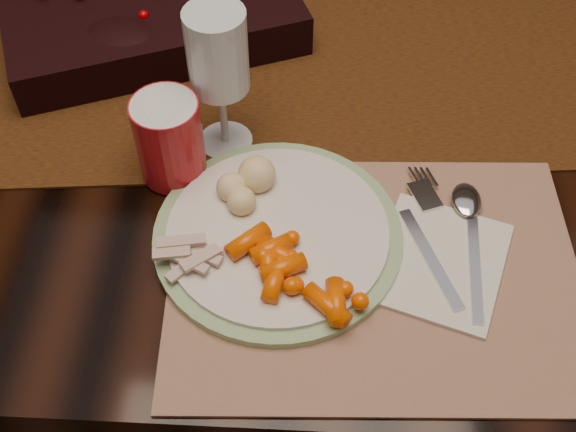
{
  "coord_description": "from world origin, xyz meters",
  "views": [
    {
      "loc": [
        0.02,
        -0.75,
        1.37
      ],
      "look_at": [
        -0.0,
        -0.3,
        0.8
      ],
      "focal_mm": 45.0,
      "sensor_mm": 36.0,
      "label": 1
    }
  ],
  "objects_px": {
    "wine_glass": "(220,83)",
    "dinner_plate": "(278,234)",
    "red_cup": "(169,140)",
    "centerpiece": "(153,16)",
    "baby_carrots": "(293,276)",
    "napkin": "(440,262)",
    "placemat_main": "(375,274)",
    "mashed_potatoes": "(242,183)",
    "turkey_shreds": "(187,255)",
    "dining_table": "(298,234)"
  },
  "relations": [
    {
      "from": "wine_glass",
      "to": "dinner_plate",
      "type": "bearing_deg",
      "value": -63.67
    },
    {
      "from": "red_cup",
      "to": "wine_glass",
      "type": "bearing_deg",
      "value": 44.72
    },
    {
      "from": "centerpiece",
      "to": "baby_carrots",
      "type": "xyz_separation_m",
      "value": [
        0.2,
        -0.39,
        -0.01
      ]
    },
    {
      "from": "napkin",
      "to": "dinner_plate",
      "type": "bearing_deg",
      "value": -169.39
    },
    {
      "from": "placemat_main",
      "to": "napkin",
      "type": "height_order",
      "value": "napkin"
    },
    {
      "from": "wine_glass",
      "to": "placemat_main",
      "type": "bearing_deg",
      "value": -46.53
    },
    {
      "from": "mashed_potatoes",
      "to": "red_cup",
      "type": "relative_size",
      "value": 0.69
    },
    {
      "from": "turkey_shreds",
      "to": "napkin",
      "type": "relative_size",
      "value": 0.42
    },
    {
      "from": "centerpiece",
      "to": "dinner_plate",
      "type": "distance_m",
      "value": 0.38
    },
    {
      "from": "mashed_potatoes",
      "to": "napkin",
      "type": "relative_size",
      "value": 0.48
    },
    {
      "from": "placemat_main",
      "to": "red_cup",
      "type": "height_order",
      "value": "red_cup"
    },
    {
      "from": "dining_table",
      "to": "turkey_shreds",
      "type": "bearing_deg",
      "value": -107.36
    },
    {
      "from": "baby_carrots",
      "to": "red_cup",
      "type": "bearing_deg",
      "value": 132.62
    },
    {
      "from": "baby_carrots",
      "to": "mashed_potatoes",
      "type": "height_order",
      "value": "mashed_potatoes"
    },
    {
      "from": "turkey_shreds",
      "to": "red_cup",
      "type": "height_order",
      "value": "red_cup"
    },
    {
      "from": "baby_carrots",
      "to": "turkey_shreds",
      "type": "distance_m",
      "value": 0.11
    },
    {
      "from": "dining_table",
      "to": "baby_carrots",
      "type": "bearing_deg",
      "value": -89.23
    },
    {
      "from": "centerpiece",
      "to": "wine_glass",
      "type": "xyz_separation_m",
      "value": [
        0.11,
        -0.19,
        0.05
      ]
    },
    {
      "from": "dining_table",
      "to": "mashed_potatoes",
      "type": "height_order",
      "value": "mashed_potatoes"
    },
    {
      "from": "dinner_plate",
      "to": "napkin",
      "type": "distance_m",
      "value": 0.17
    },
    {
      "from": "centerpiece",
      "to": "placemat_main",
      "type": "distance_m",
      "value": 0.47
    },
    {
      "from": "baby_carrots",
      "to": "turkey_shreds",
      "type": "bearing_deg",
      "value": 168.03
    },
    {
      "from": "centerpiece",
      "to": "baby_carrots",
      "type": "bearing_deg",
      "value": -62.7
    },
    {
      "from": "baby_carrots",
      "to": "red_cup",
      "type": "distance_m",
      "value": 0.21
    },
    {
      "from": "placemat_main",
      "to": "dining_table",
      "type": "bearing_deg",
      "value": 102.57
    },
    {
      "from": "dinner_plate",
      "to": "turkey_shreds",
      "type": "bearing_deg",
      "value": -154.95
    },
    {
      "from": "dinner_plate",
      "to": "wine_glass",
      "type": "height_order",
      "value": "wine_glass"
    },
    {
      "from": "centerpiece",
      "to": "mashed_potatoes",
      "type": "distance_m",
      "value": 0.32
    },
    {
      "from": "mashed_potatoes",
      "to": "turkey_shreds",
      "type": "relative_size",
      "value": 1.14
    },
    {
      "from": "turkey_shreds",
      "to": "placemat_main",
      "type": "bearing_deg",
      "value": 0.63
    },
    {
      "from": "placemat_main",
      "to": "red_cup",
      "type": "relative_size",
      "value": 4.13
    },
    {
      "from": "dining_table",
      "to": "wine_glass",
      "type": "height_order",
      "value": "wine_glass"
    },
    {
      "from": "baby_carrots",
      "to": "napkin",
      "type": "xyz_separation_m",
      "value": [
        0.15,
        0.04,
        -0.02
      ]
    },
    {
      "from": "baby_carrots",
      "to": "napkin",
      "type": "distance_m",
      "value": 0.16
    },
    {
      "from": "napkin",
      "to": "wine_glass",
      "type": "relative_size",
      "value": 0.8
    },
    {
      "from": "placemat_main",
      "to": "mashed_potatoes",
      "type": "height_order",
      "value": "mashed_potatoes"
    },
    {
      "from": "dinner_plate",
      "to": "napkin",
      "type": "xyz_separation_m",
      "value": [
        0.17,
        -0.02,
        -0.0
      ]
    },
    {
      "from": "dining_table",
      "to": "centerpiece",
      "type": "height_order",
      "value": "centerpiece"
    },
    {
      "from": "centerpiece",
      "to": "dinner_plate",
      "type": "bearing_deg",
      "value": -60.75
    },
    {
      "from": "turkey_shreds",
      "to": "dinner_plate",
      "type": "bearing_deg",
      "value": 25.05
    },
    {
      "from": "napkin",
      "to": "red_cup",
      "type": "bearing_deg",
      "value": 177.34
    },
    {
      "from": "turkey_shreds",
      "to": "wine_glass",
      "type": "xyz_separation_m",
      "value": [
        0.02,
        0.19,
        0.07
      ]
    },
    {
      "from": "mashed_potatoes",
      "to": "napkin",
      "type": "distance_m",
      "value": 0.22
    },
    {
      "from": "dinner_plate",
      "to": "baby_carrots",
      "type": "xyz_separation_m",
      "value": [
        0.02,
        -0.06,
        0.02
      ]
    },
    {
      "from": "placemat_main",
      "to": "turkey_shreds",
      "type": "relative_size",
      "value": 6.87
    },
    {
      "from": "red_cup",
      "to": "wine_glass",
      "type": "height_order",
      "value": "wine_glass"
    },
    {
      "from": "centerpiece",
      "to": "baby_carrots",
      "type": "height_order",
      "value": "centerpiece"
    },
    {
      "from": "centerpiece",
      "to": "red_cup",
      "type": "bearing_deg",
      "value": -75.82
    },
    {
      "from": "placemat_main",
      "to": "wine_glass",
      "type": "distance_m",
      "value": 0.27
    },
    {
      "from": "mashed_potatoes",
      "to": "turkey_shreds",
      "type": "distance_m",
      "value": 0.1
    }
  ]
}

